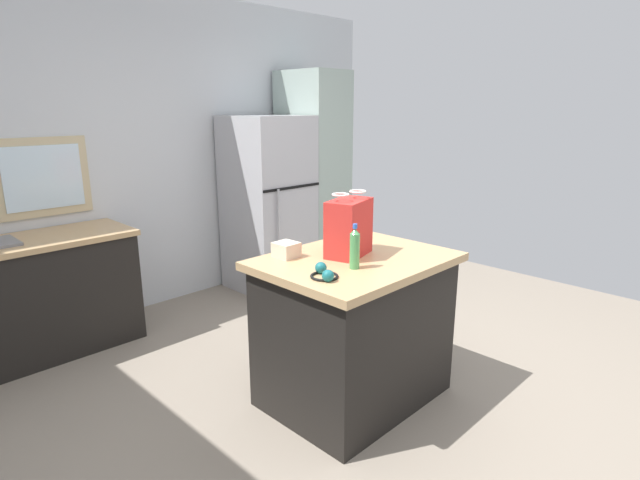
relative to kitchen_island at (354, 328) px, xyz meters
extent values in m
plane|color=gray|center=(0.04, -0.20, -0.47)|extent=(6.22, 6.22, 0.00)
cube|color=silver|center=(0.04, 2.40, 0.91)|extent=(5.15, 0.10, 2.76)
cube|color=#CCB78C|center=(-0.95, 2.34, 0.80)|extent=(0.68, 0.04, 0.60)
cube|color=white|center=(-0.95, 2.32, 0.80)|extent=(0.56, 0.02, 0.48)
cube|color=black|center=(0.00, 0.00, -0.03)|extent=(1.04, 0.78, 0.88)
cube|color=tan|center=(0.00, 0.00, 0.44)|extent=(1.12, 0.86, 0.05)
cube|color=#B7B7BC|center=(0.95, 1.96, 0.39)|extent=(0.71, 0.71, 1.71)
cube|color=black|center=(0.95, 1.60, 0.59)|extent=(0.69, 0.01, 0.02)
cylinder|color=#B7B7BC|center=(0.75, 1.58, 0.22)|extent=(0.02, 0.02, 0.77)
cube|color=#9EB2A8|center=(1.57, 1.96, 0.60)|extent=(0.50, 0.67, 2.14)
cube|color=black|center=(-1.25, 2.03, -0.05)|extent=(1.45, 0.56, 0.84)
cube|color=tan|center=(-1.25, 2.03, 0.40)|extent=(1.49, 0.60, 0.04)
cube|color=red|center=(0.00, 0.06, 0.63)|extent=(0.34, 0.26, 0.34)
torus|color=white|center=(-0.07, 0.06, 0.84)|extent=(0.13, 0.13, 0.01)
torus|color=white|center=(0.08, 0.06, 0.84)|extent=(0.13, 0.13, 0.01)
cube|color=beige|center=(-0.29, 0.30, 0.50)|extent=(0.13, 0.14, 0.09)
cylinder|color=#4C9956|center=(-0.17, -0.13, 0.56)|extent=(0.06, 0.06, 0.20)
cone|color=#4C9956|center=(-0.17, -0.13, 0.67)|extent=(0.05, 0.05, 0.03)
cylinder|color=blue|center=(-0.17, -0.13, 0.70)|extent=(0.03, 0.03, 0.02)
torus|color=black|center=(-0.39, -0.12, 0.47)|extent=(0.20, 0.20, 0.01)
sphere|color=#19666B|center=(-0.43, -0.18, 0.49)|extent=(0.06, 0.06, 0.06)
sphere|color=#19666B|center=(-0.36, -0.06, 0.49)|extent=(0.06, 0.06, 0.06)
camera|label=1|loc=(-2.19, -1.87, 1.33)|focal=28.33mm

